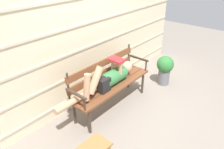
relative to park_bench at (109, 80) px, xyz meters
name	(u,v)px	position (x,y,z in m)	size (l,w,h in m)	color
ground_plane	(117,109)	(0.00, -0.18, -0.51)	(12.00, 12.00, 0.00)	gray
house_siding	(87,35)	(0.00, 0.48, 0.70)	(5.43, 0.08, 2.43)	beige
park_bench	(109,80)	(0.00, 0.00, 0.00)	(1.63, 0.45, 0.91)	brown
reclining_person	(108,78)	(-0.10, -0.07, 0.10)	(1.63, 0.25, 0.50)	#33703D
potted_plant	(165,68)	(1.30, -0.38, -0.16)	(0.34, 0.34, 0.62)	slate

